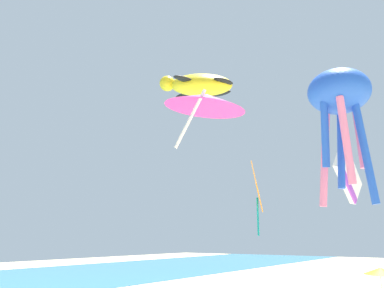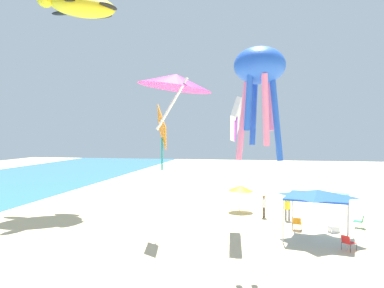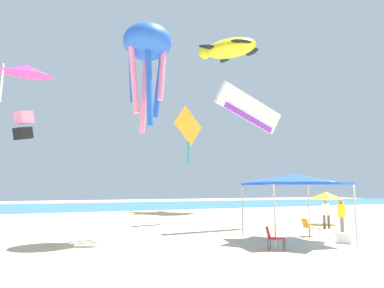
{
  "view_description": "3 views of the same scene",
  "coord_description": "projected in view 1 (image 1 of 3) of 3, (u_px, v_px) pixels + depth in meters",
  "views": [
    {
      "loc": [
        -22.1,
        0.8,
        3.76
      ],
      "look_at": [
        -2.16,
        14.67,
        9.31
      ],
      "focal_mm": 38.0,
      "sensor_mm": 36.0,
      "label": 1
    },
    {
      "loc": [
        -24.39,
        4.2,
        6.02
      ],
      "look_at": [
        -2.16,
        8.41,
        5.35
      ],
      "focal_mm": 35.62,
      "sensor_mm": 36.0,
      "label": 2
    },
    {
      "loc": [
        -12.02,
        -10.29,
        2.16
      ],
      "look_at": [
        -2.16,
        10.91,
        5.22
      ],
      "focal_mm": 32.25,
      "sensor_mm": 36.0,
      "label": 3
    }
  ],
  "objects": [
    {
      "name": "kite_delta_magenta",
      "position": [
        205.0,
        101.0,
        12.01
      ],
      "size": [
        2.69,
        2.73,
        1.97
      ],
      "rotation": [
        0.0,
        0.0,
        0.13
      ],
      "color": "#E02D9E"
    },
    {
      "name": "ocean_strip",
      "position": [
        16.0,
        280.0,
        36.03
      ],
      "size": [
        120.0,
        22.93,
        0.02
      ],
      "primitive_type": "cube",
      "color": "teal",
      "rests_on": "ground"
    },
    {
      "name": "kite_octopus_blue",
      "position": [
        340.0,
        99.0,
        14.81
      ],
      "size": [
        2.24,
        2.24,
        4.97
      ],
      "rotation": [
        0.0,
        0.0,
        2.47
      ],
      "color": "blue"
    },
    {
      "name": "kite_parafoil_white",
      "position": [
        349.0,
        176.0,
        20.5
      ],
      "size": [
        4.45,
        0.96,
        2.68
      ],
      "rotation": [
        0.0,
        0.0,
        0.08
      ],
      "color": "white"
    },
    {
      "name": "kite_turtle_yellow",
      "position": [
        200.0,
        85.0,
        36.13
      ],
      "size": [
        7.13,
        7.17,
        3.05
      ],
      "rotation": [
        0.0,
        0.0,
        2.18
      ],
      "color": "yellow"
    },
    {
      "name": "kite_diamond_orange",
      "position": [
        257.0,
        189.0,
        21.13
      ],
      "size": [
        2.51,
        1.17,
        3.89
      ],
      "rotation": [
        0.0,
        0.0,
        3.75
      ],
      "color": "orange"
    },
    {
      "name": "beach_umbrella",
      "position": [
        381.0,
        271.0,
        23.95
      ],
      "size": [
        1.9,
        1.91,
        2.04
      ],
      "color": "silver",
      "rests_on": "ground"
    }
  ]
}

